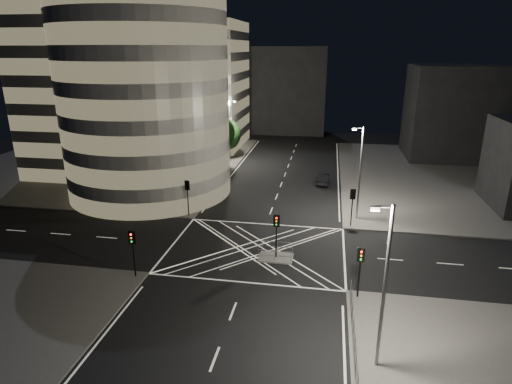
% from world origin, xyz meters
% --- Properties ---
extents(ground, '(120.00, 120.00, 0.00)m').
position_xyz_m(ground, '(0.00, 0.00, 0.00)').
color(ground, black).
rests_on(ground, ground).
extents(sidewalk_far_left, '(42.00, 42.00, 0.15)m').
position_xyz_m(sidewalk_far_left, '(-29.00, 27.00, 0.07)').
color(sidewalk_far_left, '#514E4C').
rests_on(sidewalk_far_left, ground).
extents(sidewalk_far_right, '(42.00, 42.00, 0.15)m').
position_xyz_m(sidewalk_far_right, '(29.00, 27.00, 0.07)').
color(sidewalk_far_right, '#514E4C').
rests_on(sidewalk_far_right, ground).
extents(central_island, '(3.00, 2.00, 0.15)m').
position_xyz_m(central_island, '(2.00, -1.50, 0.07)').
color(central_island, slate).
rests_on(central_island, ground).
extents(office_tower_curved, '(30.00, 29.00, 27.20)m').
position_xyz_m(office_tower_curved, '(-20.74, 18.74, 12.65)').
color(office_tower_curved, gray).
rests_on(office_tower_curved, sidewalk_far_left).
extents(office_block_rear, '(24.00, 16.00, 22.00)m').
position_xyz_m(office_block_rear, '(-22.00, 42.00, 11.15)').
color(office_block_rear, gray).
rests_on(office_block_rear, sidewalk_far_left).
extents(building_right_far, '(14.00, 12.00, 15.00)m').
position_xyz_m(building_right_far, '(26.00, 40.00, 7.65)').
color(building_right_far, black).
rests_on(building_right_far, sidewalk_far_right).
extents(building_far_end, '(18.00, 8.00, 18.00)m').
position_xyz_m(building_far_end, '(-4.00, 58.00, 9.00)').
color(building_far_end, black).
rests_on(building_far_end, ground).
extents(tree_a, '(4.96, 4.96, 6.99)m').
position_xyz_m(tree_a, '(-10.50, 9.00, 4.28)').
color(tree_a, black).
rests_on(tree_a, sidewalk_far_left).
extents(tree_b, '(4.24, 4.24, 7.55)m').
position_xyz_m(tree_b, '(-10.50, 15.00, 5.25)').
color(tree_b, black).
rests_on(tree_b, sidewalk_far_left).
extents(tree_c, '(3.77, 3.77, 6.14)m').
position_xyz_m(tree_c, '(-10.50, 21.00, 4.11)').
color(tree_c, black).
rests_on(tree_c, sidewalk_far_left).
extents(tree_d, '(5.02, 5.02, 8.38)m').
position_xyz_m(tree_d, '(-10.50, 27.00, 5.63)').
color(tree_d, black).
rests_on(tree_d, sidewalk_far_left).
extents(tree_e, '(4.37, 4.37, 6.42)m').
position_xyz_m(tree_e, '(-10.50, 33.00, 4.05)').
color(tree_e, black).
rests_on(tree_e, sidewalk_far_left).
extents(traffic_signal_fl, '(0.55, 0.22, 4.00)m').
position_xyz_m(traffic_signal_fl, '(-8.80, 6.80, 2.91)').
color(traffic_signal_fl, black).
rests_on(traffic_signal_fl, sidewalk_far_left).
extents(traffic_signal_nl, '(0.55, 0.22, 4.00)m').
position_xyz_m(traffic_signal_nl, '(-8.80, -6.80, 2.91)').
color(traffic_signal_nl, black).
rests_on(traffic_signal_nl, sidewalk_near_left).
extents(traffic_signal_fr, '(0.55, 0.22, 4.00)m').
position_xyz_m(traffic_signal_fr, '(8.80, 6.80, 2.91)').
color(traffic_signal_fr, black).
rests_on(traffic_signal_fr, sidewalk_far_right).
extents(traffic_signal_nr, '(0.55, 0.22, 4.00)m').
position_xyz_m(traffic_signal_nr, '(8.80, -6.80, 2.91)').
color(traffic_signal_nr, black).
rests_on(traffic_signal_nr, sidewalk_near_right).
extents(traffic_signal_island, '(0.55, 0.22, 4.00)m').
position_xyz_m(traffic_signal_island, '(2.00, -1.50, 2.91)').
color(traffic_signal_island, black).
rests_on(traffic_signal_island, central_island).
extents(street_lamp_left_near, '(1.25, 0.25, 10.00)m').
position_xyz_m(street_lamp_left_near, '(-9.44, 12.00, 5.54)').
color(street_lamp_left_near, slate).
rests_on(street_lamp_left_near, sidewalk_far_left).
extents(street_lamp_left_far, '(1.25, 0.25, 10.00)m').
position_xyz_m(street_lamp_left_far, '(-9.44, 30.00, 5.54)').
color(street_lamp_left_far, slate).
rests_on(street_lamp_left_far, sidewalk_far_left).
extents(street_lamp_right_far, '(1.25, 0.25, 10.00)m').
position_xyz_m(street_lamp_right_far, '(9.44, 9.00, 5.54)').
color(street_lamp_right_far, slate).
rests_on(street_lamp_right_far, sidewalk_far_right).
extents(street_lamp_right_near, '(1.25, 0.25, 10.00)m').
position_xyz_m(street_lamp_right_near, '(9.44, -14.00, 5.54)').
color(street_lamp_right_near, slate).
rests_on(street_lamp_right_near, sidewalk_near_right).
extents(railing_near_right, '(0.06, 11.70, 1.10)m').
position_xyz_m(railing_near_right, '(8.30, -12.15, 0.70)').
color(railing_near_right, slate).
rests_on(railing_near_right, sidewalk_near_right).
extents(railing_island_south, '(2.80, 0.06, 1.10)m').
position_xyz_m(railing_island_south, '(2.00, -2.40, 0.70)').
color(railing_island_south, slate).
rests_on(railing_island_south, central_island).
extents(railing_island_north, '(2.80, 0.06, 1.10)m').
position_xyz_m(railing_island_north, '(2.00, -0.60, 0.70)').
color(railing_island_north, slate).
rests_on(railing_island_north, central_island).
extents(sedan, '(1.75, 4.51, 1.47)m').
position_xyz_m(sedan, '(5.62, 21.37, 0.73)').
color(sedan, black).
rests_on(sedan, ground).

